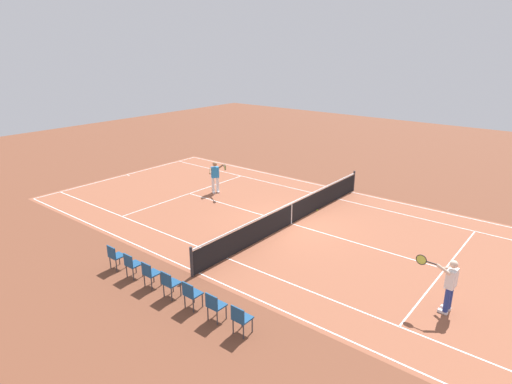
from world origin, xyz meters
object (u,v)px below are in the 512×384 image
Objects in this scene: spectator_chair_5 at (132,264)px; spectator_chair_6 at (115,255)px; tennis_net at (291,213)px; tennis_ball at (317,210)px; tennis_player_far at (449,283)px; spectator_chair_4 at (150,273)px; spectator_chair_0 at (241,318)px; spectator_chair_3 at (170,282)px; spectator_chair_1 at (215,305)px; spectator_chair_2 at (191,293)px; tennis_player_near at (215,176)px.

spectator_chair_5 is 0.94m from spectator_chair_6.
tennis_net reaches higher than tennis_ball.
spectator_chair_4 is (7.69, 4.48, -0.41)m from tennis_player_far.
spectator_chair_6 is at bearing 25.09° from tennis_player_far.
tennis_net is 7.78m from spectator_chair_0.
spectator_chair_5 is (1.89, 0.00, 0.00)m from spectator_chair_3.
spectator_chair_4 is at bearing 0.00° from spectator_chair_0.
tennis_ball is (7.06, -4.61, -0.90)m from tennis_player_far.
tennis_ball is at bearing -76.37° from spectator_chair_1.
spectator_chair_3 is at bearing 180.00° from spectator_chair_4.
spectator_chair_2 is at bearing 180.00° from spectator_chair_6.
spectator_chair_5 is (-3.96, 8.05, -0.41)m from tennis_player_near.
tennis_ball is 9.24m from spectator_chair_5.
spectator_chair_5 and spectator_chair_6 have the same top height.
spectator_chair_2 is (-1.26, 9.09, 0.49)m from tennis_ball.
tennis_player_far reaches higher than spectator_chair_6.
tennis_player_far reaches higher than spectator_chair_5.
spectator_chair_0 is 0.94m from spectator_chair_1.
spectator_chair_4 is (2.83, 0.00, 0.00)m from spectator_chair_1.
tennis_player_far is 8.91m from spectator_chair_4.
spectator_chair_2 is 1.00× the size of spectator_chair_6.
spectator_chair_2 is 0.94m from spectator_chair_3.
spectator_chair_6 reaches higher than tennis_ball.
spectator_chair_5 is at bearing 0.00° from spectator_chair_0.
spectator_chair_4 is 1.00× the size of spectator_chair_5.
spectator_chair_3 is (-5.85, 8.05, -0.41)m from tennis_player_near.
spectator_chair_1 is at bearing 180.00° from spectator_chair_2.
spectator_chair_2 and spectator_chair_6 have the same top height.
tennis_player_far is 1.93× the size of spectator_chair_1.
spectator_chair_2 and spectator_chair_5 have the same top height.
spectator_chair_1 is at bearing 180.00° from spectator_chair_3.
tennis_player_near reaches higher than spectator_chair_1.
spectator_chair_2 is at bearing 180.00° from spectator_chair_3.
tennis_net is 13.30× the size of spectator_chair_5.
spectator_chair_0 is at bearing 180.00° from spectator_chair_2.
spectator_chair_2 is at bearing 0.00° from spectator_chair_0.
tennis_player_near is 1.93× the size of spectator_chair_1.
spectator_chair_3 is at bearing 0.00° from spectator_chair_2.
spectator_chair_3 is at bearing 0.00° from spectator_chair_1.
spectator_chair_1 and spectator_chair_5 have the same top height.
spectator_chair_2 and spectator_chair_3 have the same top height.
tennis_player_near is 25.71× the size of tennis_ball.
tennis_ball is 0.08× the size of spectator_chair_4.
spectator_chair_0 and spectator_chair_2 have the same top height.
spectator_chair_6 is at bearing 71.10° from tennis_net.
spectator_chair_0 is 1.00× the size of spectator_chair_3.
spectator_chair_2 is 2.83m from spectator_chair_5.
spectator_chair_1 is 0.94m from spectator_chair_2.
spectator_chair_6 is at bearing 74.54° from tennis_ball.
spectator_chair_0 reaches higher than tennis_ball.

